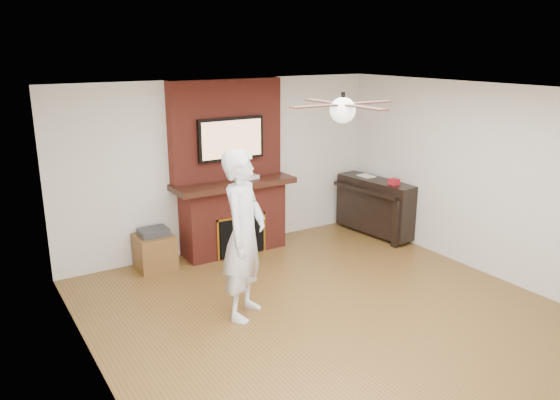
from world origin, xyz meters
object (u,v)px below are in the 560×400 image
fireplace (231,185)px  side_table (155,250)px  piano (376,205)px  person (244,235)px

fireplace → side_table: size_ratio=4.41×
fireplace → side_table: fireplace is taller
fireplace → side_table: 1.42m
piano → side_table: bearing=164.9°
fireplace → person: bearing=-112.9°
person → side_table: size_ratio=3.36×
fireplace → person: size_ratio=1.31×
person → side_table: (-0.41, 1.84, -0.69)m
person → piano: (3.08, 1.32, -0.47)m
person → side_table: 2.00m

